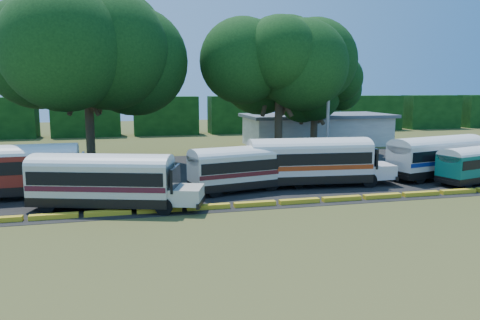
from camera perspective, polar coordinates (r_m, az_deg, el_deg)
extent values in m
plane|color=#3E4A18|center=(28.57, -0.55, -6.34)|extent=(160.00, 160.00, 0.00)
cube|color=black|center=(40.22, -3.09, -1.85)|extent=(64.00, 24.00, 0.02)
cube|color=gold|center=(29.09, -21.74, -6.41)|extent=(2.70, 0.45, 0.30)
cube|color=gold|center=(28.81, -15.79, -6.25)|extent=(2.70, 0.45, 0.30)
cube|color=gold|center=(28.84, -9.80, -6.02)|extent=(2.70, 0.45, 0.30)
cube|color=gold|center=(29.19, -3.89, -5.73)|extent=(2.70, 0.45, 0.30)
cube|color=gold|center=(29.83, 1.82, -5.39)|extent=(2.70, 0.45, 0.30)
cube|color=gold|center=(30.75, 7.24, -5.02)|extent=(2.70, 0.45, 0.30)
cube|color=gold|center=(31.93, 12.28, -4.63)|extent=(2.70, 0.45, 0.30)
cube|color=gold|center=(33.34, 16.93, -4.24)|extent=(2.70, 0.45, 0.30)
cube|color=gold|center=(34.95, 21.18, -3.86)|extent=(2.70, 0.45, 0.30)
cube|color=gold|center=(36.74, 25.02, -3.50)|extent=(2.70, 0.45, 0.30)
cube|color=silver|center=(62.08, 9.32, 3.52)|extent=(18.00, 8.00, 3.60)
cube|color=#515458|center=(61.92, 9.37, 5.36)|extent=(19.00, 9.00, 0.40)
cube|color=black|center=(77.02, -27.17, 4.58)|extent=(10.00, 4.00, 6.00)
cube|color=black|center=(75.18, -18.21, 5.03)|extent=(10.00, 4.00, 6.00)
cube|color=black|center=(75.23, -9.02, 5.37)|extent=(10.00, 4.00, 6.00)
cube|color=black|center=(77.17, -0.07, 5.56)|extent=(10.00, 4.00, 6.00)
cube|color=black|center=(80.86, 8.26, 5.63)|extent=(10.00, 4.00, 6.00)
cube|color=black|center=(86.08, 15.72, 5.58)|extent=(10.00, 4.00, 6.00)
cube|color=black|center=(92.58, 22.23, 5.47)|extent=(10.00, 4.00, 6.00)
cylinder|color=black|center=(33.67, -19.40, -3.53)|extent=(1.12, 0.35, 1.11)
cylinder|color=black|center=(35.99, -19.20, -2.74)|extent=(1.12, 0.35, 1.11)
cube|color=black|center=(35.32, -26.34, -3.12)|extent=(9.19, 3.14, 0.61)
cube|color=maroon|center=(35.10, -26.48, -1.02)|extent=(9.19, 3.14, 2.03)
cube|color=black|center=(35.06, -26.51, -0.62)|extent=(8.83, 3.19, 0.85)
ellipsoid|color=silver|center=(34.95, -26.60, 0.62)|extent=(9.19, 3.14, 1.25)
cube|color=maroon|center=(34.68, -17.33, -2.23)|extent=(2.09, 2.52, 1.05)
cube|color=black|center=(34.52, -18.57, -0.52)|extent=(0.27, 2.55, 1.52)
cube|color=black|center=(34.76, -15.74, -2.89)|extent=(0.31, 2.72, 0.33)
cylinder|color=black|center=(28.04, -9.27, -5.64)|extent=(1.09, 0.60, 1.05)
cylinder|color=black|center=(30.16, -8.30, -4.58)|extent=(1.09, 0.60, 1.05)
cylinder|color=black|center=(30.45, -22.49, -5.05)|extent=(1.09, 0.60, 1.05)
cylinder|color=black|center=(32.41, -20.74, -4.13)|extent=(1.09, 0.60, 1.05)
cube|color=black|center=(30.22, -16.38, -4.53)|extent=(8.98, 5.11, 0.58)
cube|color=beige|center=(29.96, -16.48, -2.22)|extent=(8.98, 5.11, 1.92)
cube|color=black|center=(29.92, -16.50, -1.79)|extent=(8.67, 5.07, 0.80)
cube|color=#4D1420|center=(30.03, -16.45, -2.94)|extent=(8.91, 5.12, 0.31)
ellipsoid|color=silver|center=(29.80, -16.56, -0.41)|extent=(8.98, 5.11, 1.18)
cube|color=beige|center=(28.76, -6.54, -4.25)|extent=(2.50, 2.77, 0.99)
cube|color=black|center=(28.68, -7.88, -2.23)|extent=(0.88, 2.34, 1.44)
cube|color=black|center=(28.72, -4.78, -5.10)|extent=(0.96, 2.50, 0.31)
cube|color=black|center=(31.95, -23.55, -4.39)|extent=(0.96, 2.50, 0.31)
cylinder|color=black|center=(35.10, 7.13, -2.69)|extent=(1.03, 0.47, 0.99)
cylinder|color=black|center=(36.87, 5.35, -2.10)|extent=(1.03, 0.47, 0.99)
cylinder|color=black|center=(32.03, -3.11, -3.76)|extent=(1.03, 0.47, 0.99)
cylinder|color=black|center=(33.96, -4.49, -3.04)|extent=(1.03, 0.47, 0.99)
cube|color=black|center=(34.10, 0.68, -2.71)|extent=(8.47, 4.09, 0.55)
cube|color=beige|center=(33.89, 0.68, -0.76)|extent=(8.47, 4.09, 1.82)
cube|color=black|center=(33.85, 0.68, -0.40)|extent=(8.17, 4.08, 0.76)
cube|color=#501418|center=(33.95, 0.68, -1.36)|extent=(8.40, 4.11, 0.30)
ellipsoid|color=silver|center=(33.75, 0.68, 0.76)|extent=(8.47, 4.09, 1.12)
cube|color=beige|center=(36.48, 7.69, -1.55)|extent=(2.19, 2.50, 0.94)
cube|color=black|center=(35.98, 6.89, -0.11)|extent=(0.61, 2.27, 1.36)
cube|color=black|center=(37.01, 8.77, -2.04)|extent=(0.67, 2.42, 0.30)
cube|color=black|center=(32.58, -5.69, -3.48)|extent=(0.67, 2.42, 0.30)
cylinder|color=black|center=(36.50, 15.49, -2.40)|extent=(1.14, 0.40, 1.12)
cylinder|color=black|center=(38.64, 14.02, -1.72)|extent=(1.14, 0.40, 1.12)
cylinder|color=black|center=(34.06, 3.77, -2.89)|extent=(1.14, 0.40, 1.12)
cylinder|color=black|center=(36.35, 2.93, -2.13)|extent=(1.14, 0.40, 1.12)
cube|color=black|center=(36.00, 8.39, -2.05)|extent=(9.36, 3.52, 0.61)
cube|color=silver|center=(35.78, 8.43, 0.03)|extent=(9.36, 3.52, 2.05)
cube|color=black|center=(35.74, 8.44, 0.42)|extent=(9.00, 3.56, 0.86)
cube|color=#A53310|center=(35.84, 8.42, -0.61)|extent=(9.27, 3.56, 0.34)
ellipsoid|color=silver|center=(35.63, 8.47, 1.66)|extent=(9.36, 3.52, 1.26)
cube|color=silver|center=(37.99, 16.46, -1.23)|extent=(2.20, 2.61, 1.06)
cube|color=black|center=(37.52, 15.57, 0.37)|extent=(0.37, 2.58, 1.53)
cube|color=black|center=(38.49, 17.71, -1.84)|extent=(0.42, 2.75, 0.34)
cube|color=black|center=(34.94, 1.28, -2.48)|extent=(0.42, 2.75, 0.34)
cylinder|color=black|center=(44.54, 27.23, -1.11)|extent=(1.09, 0.53, 1.05)
cylinder|color=black|center=(45.86, 24.95, -0.69)|extent=(1.09, 0.53, 1.05)
cylinder|color=black|center=(38.99, 21.05, -2.01)|extent=(1.09, 0.53, 1.05)
cylinder|color=black|center=(40.49, 18.68, -1.50)|extent=(1.09, 0.53, 1.05)
cube|color=black|center=(41.97, 22.71, -1.15)|extent=(9.02, 4.56, 0.58)
cube|color=silver|center=(41.79, 22.81, 0.54)|extent=(9.02, 4.56, 1.93)
cube|color=black|center=(41.76, 22.83, 0.85)|extent=(8.70, 4.55, 0.81)
cube|color=navy|center=(41.84, 22.78, 0.02)|extent=(8.95, 4.58, 0.32)
ellipsoid|color=silver|center=(41.67, 22.89, 1.85)|extent=(9.02, 4.56, 1.19)
cube|color=silver|center=(46.05, 26.98, -0.19)|extent=(2.38, 2.70, 1.00)
cube|color=black|center=(45.38, 26.58, 1.03)|extent=(0.71, 2.40, 1.45)
cube|color=black|center=(38.85, 18.63, -1.84)|extent=(0.78, 2.56, 0.32)
cylinder|color=black|center=(38.48, 25.97, -2.59)|extent=(0.93, 0.48, 0.89)
cylinder|color=black|center=(39.57, 23.71, -2.14)|extent=(0.93, 0.48, 0.89)
cube|color=black|center=(41.09, 26.96, -1.78)|extent=(7.64, 4.09, 0.49)
cube|color=#0B6656|center=(40.93, 27.06, -0.33)|extent=(7.64, 4.09, 1.63)
cube|color=black|center=(40.90, 27.08, -0.06)|extent=(7.37, 4.07, 0.69)
ellipsoid|color=silver|center=(40.82, 27.14, 0.80)|extent=(7.64, 4.09, 1.00)
cube|color=black|center=(38.19, 23.92, -2.46)|extent=(0.74, 2.15, 0.27)
cylinder|color=#3C301E|center=(45.46, -17.82, 3.79)|extent=(0.80, 0.80, 7.59)
cylinder|color=#3C301E|center=(45.69, -16.44, 7.97)|extent=(1.35, 2.74, 4.33)
cylinder|color=#3C301E|center=(46.22, -19.19, 7.84)|extent=(2.11, 2.39, 4.33)
cylinder|color=#3C301E|center=(44.05, -18.43, 7.85)|extent=(2.79, 0.91, 4.33)
ellipsoid|color=black|center=(45.45, -18.27, 12.96)|extent=(14.36, 14.36, 10.53)
cylinder|color=#3C301E|center=(47.77, 4.72, 4.10)|extent=(0.80, 0.80, 7.05)
cylinder|color=#3C301E|center=(48.44, 5.98, 7.72)|extent=(1.30, 2.58, 4.04)
cylinder|color=#3C301E|center=(48.11, 3.31, 7.75)|extent=(2.00, 2.26, 4.04)
cylinder|color=#3C301E|center=(46.33, 5.00, 7.69)|extent=(2.62, 0.88, 4.04)
ellipsoid|color=black|center=(47.69, 4.82, 12.26)|extent=(11.56, 11.56, 8.48)
cylinder|color=#3C301E|center=(54.65, 9.00, 3.57)|extent=(0.80, 0.80, 5.06)
cylinder|color=#3C301E|center=(55.39, 10.04, 5.86)|extent=(1.08, 1.99, 2.96)
cylinder|color=#3C301E|center=(54.90, 7.75, 5.89)|extent=(1.60, 1.78, 2.96)
cylinder|color=#3C301E|center=(53.23, 9.36, 5.76)|extent=(2.01, 0.77, 2.96)
ellipsoid|color=black|center=(54.43, 9.13, 8.83)|extent=(7.70, 7.70, 5.65)
cylinder|color=gray|center=(45.24, 10.65, 4.61)|extent=(0.30, 0.30, 8.48)
cube|color=gray|center=(45.12, 10.79, 9.45)|extent=(1.60, 0.12, 0.12)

